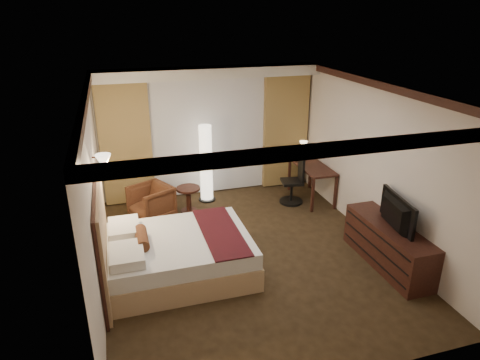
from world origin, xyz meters
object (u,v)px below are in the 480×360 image
object	(u,v)px
armchair	(151,200)
bed	(180,255)
side_table	(189,200)
dresser	(388,245)
office_chair	(292,180)
television	(392,209)
floor_lamp	(206,164)
desk	(311,182)

from	to	relation	value
armchair	bed	bearing A→B (deg)	-20.53
side_table	dresser	xyz separation A→B (m)	(2.63, -2.77, 0.09)
side_table	office_chair	bearing A→B (deg)	-4.97
television	floor_lamp	bearing A→B (deg)	42.19
desk	floor_lamp	bearing A→B (deg)	164.75
floor_lamp	television	world-z (taller)	floor_lamp
bed	armchair	size ratio (longest dim) A/B	2.95
armchair	floor_lamp	size ratio (longest dim) A/B	0.44
armchair	office_chair	world-z (taller)	office_chair
dresser	armchair	bearing A→B (deg)	140.98
office_chair	television	bearing A→B (deg)	-69.21
office_chair	bed	bearing A→B (deg)	-134.15
dresser	office_chair	bearing A→B (deg)	101.32
side_table	television	xyz separation A→B (m)	(2.60, -2.77, 0.71)
television	dresser	bearing A→B (deg)	-81.43
armchair	office_chair	bearing A→B (deg)	60.37
desk	dresser	world-z (taller)	desk
office_chair	television	xyz separation A→B (m)	(0.49, -2.58, 0.47)
armchair	television	bearing A→B (deg)	23.87
television	bed	bearing A→B (deg)	85.85
desk	office_chair	world-z (taller)	office_chair
bed	desk	world-z (taller)	desk
floor_lamp	office_chair	world-z (taller)	floor_lamp
side_table	desk	size ratio (longest dim) A/B	0.41
floor_lamp	dresser	xyz separation A→B (m)	(2.17, -3.21, -0.47)
side_table	dresser	distance (m)	3.82
side_table	office_chair	world-z (taller)	office_chair
bed	armchair	world-z (taller)	armchair
armchair	desk	xyz separation A→B (m)	(3.31, -0.09, 0.02)
bed	armchair	bearing A→B (deg)	96.33
bed	television	world-z (taller)	television
desk	dresser	size ratio (longest dim) A/B	0.72
bed	floor_lamp	bearing A→B (deg)	68.87
desk	television	bearing A→B (deg)	-89.57
floor_lamp	armchair	bearing A→B (deg)	-157.73
desk	television	size ratio (longest dim) A/B	1.28
desk	television	distance (m)	2.70
bed	television	distance (m)	3.25
armchair	desk	size ratio (longest dim) A/B	0.56
side_table	floor_lamp	size ratio (longest dim) A/B	0.32
armchair	side_table	size ratio (longest dim) A/B	1.39
armchair	television	world-z (taller)	television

